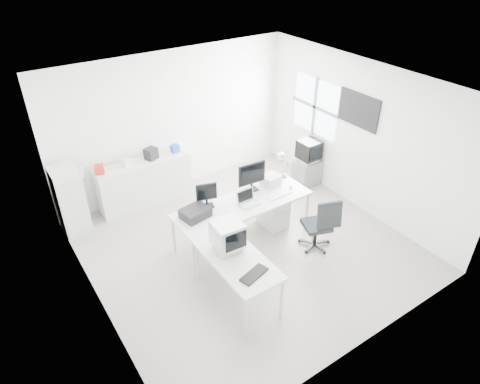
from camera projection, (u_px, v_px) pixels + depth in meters
floor at (246, 246)px, 7.36m from camera, size 5.00×5.00×0.01m
ceiling at (248, 88)px, 5.85m from camera, size 5.00×5.00×0.01m
back_wall at (174, 122)px, 8.35m from camera, size 5.00×0.02×2.80m
left_wall at (86, 232)px, 5.43m from camera, size 0.02×5.00×2.80m
right_wall at (360, 137)px, 7.79m from camera, size 0.02×5.00×2.80m
window at (315, 107)px, 8.51m from camera, size 0.02×1.20×1.10m
wall_picture at (359, 110)px, 7.57m from camera, size 0.04×0.90×0.60m
main_desk at (243, 221)px, 7.34m from camera, size 2.40×0.80×0.75m
side_desk at (237, 278)px, 6.17m from camera, size 0.70×1.40×0.75m
drawer_pedestal at (273, 210)px, 7.75m from camera, size 0.40×0.50×0.60m
inkjet_printer at (195, 213)px, 6.77m from camera, size 0.48×0.40×0.15m
lcd_monitor_small at (207, 195)px, 6.94m from camera, size 0.39×0.29×0.43m
lcd_monitor_large at (252, 177)px, 7.34m from camera, size 0.52×0.24×0.53m
laptop at (249, 200)px, 7.04m from camera, size 0.30×0.30×0.20m
white_keyboard at (279, 195)px, 7.34m from camera, size 0.46×0.16×0.02m
white_mouse at (291, 187)px, 7.50m from camera, size 0.06×0.06×0.06m
laser_printer at (271, 180)px, 7.60m from camera, size 0.34×0.30×0.18m
desk_lamp at (284, 166)px, 7.75m from camera, size 0.18×0.18×0.45m
crt_monitor at (227, 237)px, 6.03m from camera, size 0.40×0.40×0.43m
black_keyboard at (254, 274)px, 5.68m from camera, size 0.46×0.28×0.03m
office_chair at (317, 223)px, 7.11m from camera, size 0.72×0.72×0.97m
tv_cabinet at (307, 173)px, 8.95m from camera, size 0.50×0.41×0.54m
crt_tv at (309, 151)px, 8.68m from camera, size 0.50×0.48×0.45m
sideboard at (145, 182)px, 8.28m from camera, size 1.82×0.45×0.91m
clutter_box_a at (99, 169)px, 7.61m from camera, size 0.20×0.19×0.16m
clutter_box_b at (126, 162)px, 7.86m from camera, size 0.17×0.16×0.14m
clutter_box_c at (151, 154)px, 8.07m from camera, size 0.27×0.26×0.22m
clutter_box_d at (175, 148)px, 8.32m from camera, size 0.16×0.15×0.15m
clutter_bottle at (81, 172)px, 7.49m from camera, size 0.07×0.07×0.22m
filing_cabinet at (70, 201)px, 7.40m from camera, size 0.44×0.53×1.27m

